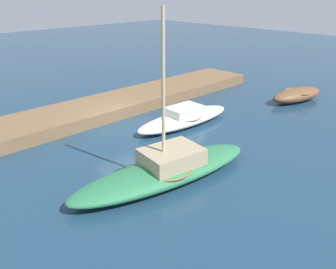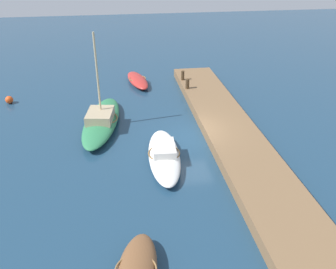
{
  "view_description": "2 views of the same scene",
  "coord_description": "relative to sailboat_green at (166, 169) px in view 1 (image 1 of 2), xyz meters",
  "views": [
    {
      "loc": [
        10.2,
        13.51,
        6.48
      ],
      "look_at": [
        0.74,
        3.87,
        0.89
      ],
      "focal_mm": 38.81,
      "sensor_mm": 36.0,
      "label": 1
    },
    {
      "loc": [
        -18.47,
        4.15,
        10.42
      ],
      "look_at": [
        -1.08,
        1.59,
        0.93
      ],
      "focal_mm": 38.46,
      "sensor_mm": 36.0,
      "label": 2
    }
  ],
  "objects": [
    {
      "name": "dock_platform",
      "position": [
        -2.29,
        -7.67,
        -0.15
      ],
      "size": [
        22.56,
        3.15,
        0.61
      ],
      "primitive_type": "cube",
      "color": "brown",
      "rests_on": "ground_plane"
    },
    {
      "name": "rowboat_brown",
      "position": [
        -12.21,
        -1.35,
        -0.05
      ],
      "size": [
        4.02,
        2.17,
        0.8
      ],
      "rotation": [
        0.0,
        0.0,
        -0.21
      ],
      "color": "brown",
      "rests_on": "ground_plane"
    },
    {
      "name": "sailboat_green",
      "position": [
        0.0,
        0.0,
        0.0
      ],
      "size": [
        7.52,
        3.1,
        5.92
      ],
      "rotation": [
        0.0,
        0.0,
        -0.16
      ],
      "color": "#2D7A4C",
      "rests_on": "ground_plane"
    },
    {
      "name": "motorboat_white",
      "position": [
        -4.55,
        -3.37,
        -0.09
      ],
      "size": [
        5.79,
        1.98,
        0.95
      ],
      "rotation": [
        0.0,
        0.0,
        -0.06
      ],
      "color": "white",
      "rests_on": "ground_plane"
    },
    {
      "name": "ground_plane",
      "position": [
        -2.29,
        -5.34,
        -0.45
      ],
      "size": [
        84.0,
        84.0,
        0.0
      ],
      "primitive_type": "plane",
      "color": "navy"
    }
  ]
}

